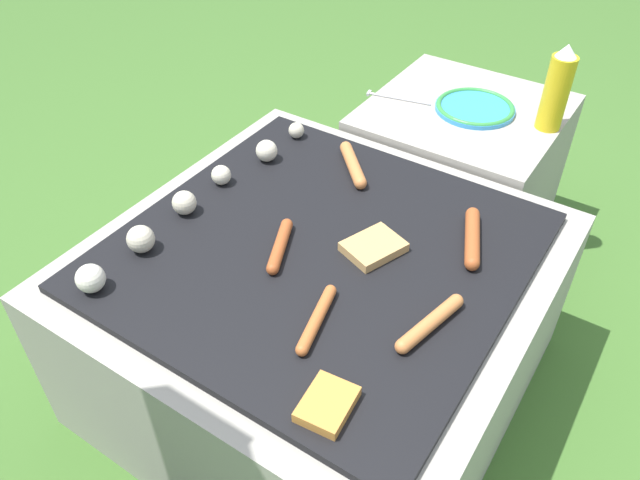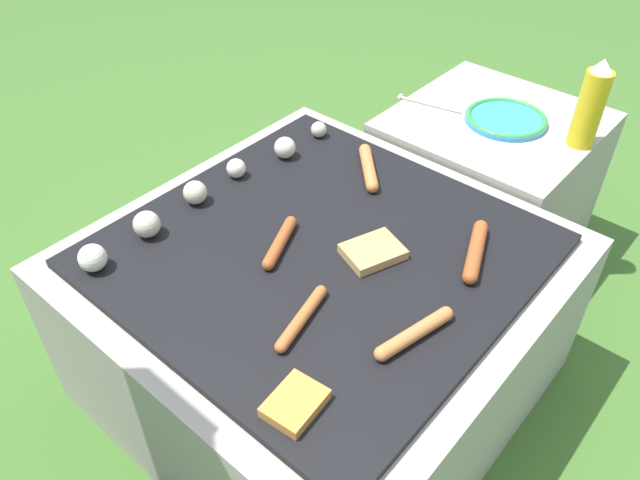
% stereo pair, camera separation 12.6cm
% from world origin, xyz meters
% --- Properties ---
extents(ground_plane, '(14.00, 14.00, 0.00)m').
position_xyz_m(ground_plane, '(0.00, 0.00, 0.00)').
color(ground_plane, '#3D6628').
extents(grill, '(0.89, 0.89, 0.43)m').
position_xyz_m(grill, '(0.00, 0.00, 0.21)').
color(grill, '#9E998E').
rests_on(grill, ground_plane).
extents(side_ledge, '(0.52, 0.51, 0.43)m').
position_xyz_m(side_ledge, '(0.71, -0.02, 0.22)').
color(side_ledge, '#9E998E').
rests_on(side_ledge, ground_plane).
extents(sausage_front_center, '(0.15, 0.08, 0.03)m').
position_xyz_m(sausage_front_center, '(-0.05, 0.06, 0.45)').
color(sausage_front_center, '#A34C23').
rests_on(sausage_front_center, grill).
extents(sausage_mid_left, '(0.14, 0.14, 0.03)m').
position_xyz_m(sausage_mid_left, '(0.28, 0.09, 0.45)').
color(sausage_mid_left, '#C6753D').
rests_on(sausage_mid_left, grill).
extents(sausage_mid_right, '(0.18, 0.09, 0.03)m').
position_xyz_m(sausage_mid_right, '(0.18, -0.25, 0.45)').
color(sausage_mid_right, '#A34C23').
rests_on(sausage_mid_right, grill).
extents(sausage_front_left, '(0.18, 0.06, 0.03)m').
position_xyz_m(sausage_front_left, '(-0.08, -0.28, 0.45)').
color(sausage_front_left, '#C6753D').
rests_on(sausage_front_left, grill).
extents(sausage_front_right, '(0.17, 0.06, 0.02)m').
position_xyz_m(sausage_front_right, '(-0.18, -0.11, 0.44)').
color(sausage_front_right, '#B7602D').
rests_on(sausage_front_right, grill).
extents(bread_slice_left, '(0.14, 0.12, 0.02)m').
position_xyz_m(bread_slice_left, '(0.05, -0.10, 0.44)').
color(bread_slice_left, tan).
rests_on(bread_slice_left, grill).
extents(bread_slice_right, '(0.10, 0.08, 0.02)m').
position_xyz_m(bread_slice_right, '(-0.32, -0.22, 0.44)').
color(bread_slice_right, '#D18438').
rests_on(bread_slice_right, grill).
extents(mushroom_row, '(0.71, 0.08, 0.06)m').
position_xyz_m(mushroom_row, '(-0.06, 0.30, 0.46)').
color(mushroom_row, silver).
rests_on(mushroom_row, grill).
extents(plate_colorful, '(0.22, 0.22, 0.02)m').
position_xyz_m(plate_colorful, '(0.71, -0.04, 0.44)').
color(plate_colorful, '#338CCC').
rests_on(plate_colorful, side_ledge).
extents(condiment_bottle, '(0.06, 0.06, 0.23)m').
position_xyz_m(condiment_bottle, '(0.73, -0.23, 0.54)').
color(condiment_bottle, gold).
rests_on(condiment_bottle, side_ledge).
extents(fork_utensil, '(0.05, 0.18, 0.01)m').
position_xyz_m(fork_utensil, '(0.65, 0.18, 0.44)').
color(fork_utensil, silver).
rests_on(fork_utensil, side_ledge).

